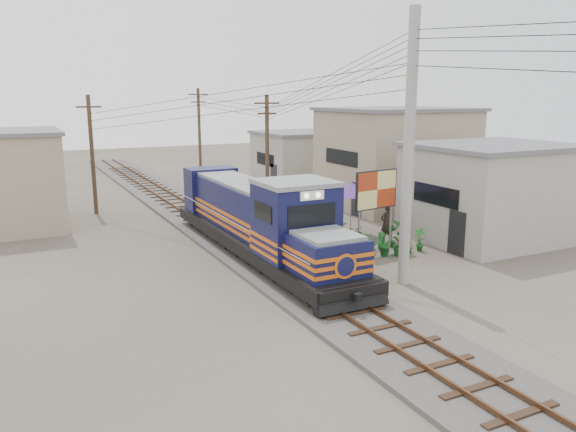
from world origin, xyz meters
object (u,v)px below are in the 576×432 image
locomotive (259,221)px  billboard (376,192)px  market_umbrella (351,189)px  vendor (387,223)px

locomotive → billboard: bearing=-14.9°
locomotive → market_umbrella: 6.04m
locomotive → market_umbrella: bearing=15.7°
market_umbrella → vendor: bearing=-68.8°
market_umbrella → locomotive: bearing=-164.3°
locomotive → vendor: bearing=-3.2°
billboard → locomotive: bearing=156.3°
billboard → vendor: (1.39, 1.01, -1.80)m
billboard → vendor: bearing=27.2°
locomotive → billboard: locomotive is taller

